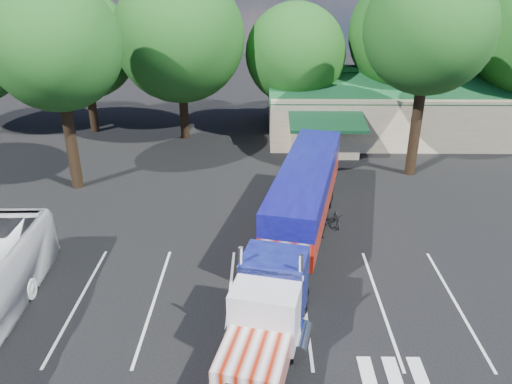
{
  "coord_description": "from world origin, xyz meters",
  "views": [
    {
      "loc": [
        1.37,
        -23.31,
        13.01
      ],
      "look_at": [
        1.06,
        0.9,
        2.0
      ],
      "focal_mm": 35.0,
      "sensor_mm": 36.0,
      "label": 1
    }
  ],
  "objects_px": {
    "silver_sedan": "(331,138)",
    "bicycle": "(337,218)",
    "semi_truck": "(298,214)",
    "woman": "(322,222)"
  },
  "relations": [
    {
      "from": "semi_truck",
      "to": "silver_sedan",
      "type": "xyz_separation_m",
      "value": [
        3.65,
        16.18,
        -1.53
      ]
    },
    {
      "from": "bicycle",
      "to": "silver_sedan",
      "type": "relative_size",
      "value": 0.36
    },
    {
      "from": "bicycle",
      "to": "silver_sedan",
      "type": "bearing_deg",
      "value": 84.11
    },
    {
      "from": "woman",
      "to": "semi_truck",
      "type": "bearing_deg",
      "value": 108.56
    },
    {
      "from": "semi_truck",
      "to": "woman",
      "type": "bearing_deg",
      "value": 65.61
    },
    {
      "from": "semi_truck",
      "to": "woman",
      "type": "xyz_separation_m",
      "value": [
        1.41,
        1.87,
        -1.42
      ]
    },
    {
      "from": "silver_sedan",
      "to": "bicycle",
      "type": "bearing_deg",
      "value": 159.99
    },
    {
      "from": "bicycle",
      "to": "silver_sedan",
      "type": "height_order",
      "value": "silver_sedan"
    },
    {
      "from": "woman",
      "to": "silver_sedan",
      "type": "relative_size",
      "value": 0.38
    },
    {
      "from": "semi_truck",
      "to": "bicycle",
      "type": "distance_m",
      "value": 4.4
    }
  ]
}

